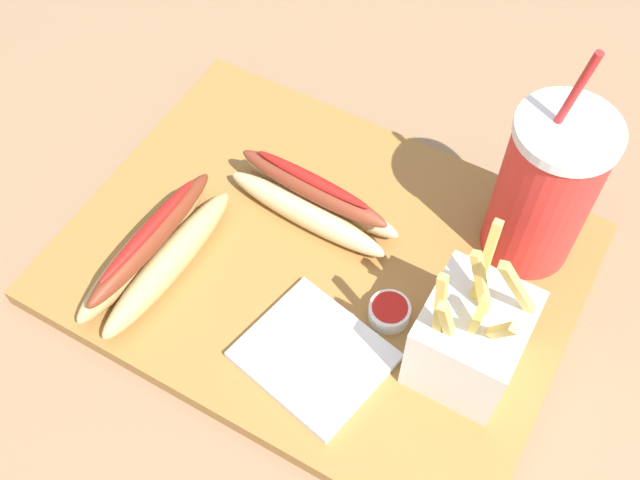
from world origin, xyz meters
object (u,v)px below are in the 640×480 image
(ketchup_cup_1, at_px, (389,311))
(soda_cup, at_px, (545,190))
(napkin_stack, at_px, (314,356))
(hot_dog_1, at_px, (155,251))
(hot_dog_2, at_px, (313,200))
(fries_basket, at_px, (471,338))

(ketchup_cup_1, bearing_deg, soda_cup, -119.79)
(ketchup_cup_1, bearing_deg, napkin_stack, 61.05)
(soda_cup, bearing_deg, ketchup_cup_1, 60.21)
(hot_dog_1, distance_m, hot_dog_2, 0.16)
(soda_cup, height_order, hot_dog_1, soda_cup)
(ketchup_cup_1, bearing_deg, hot_dog_2, -29.35)
(hot_dog_2, xyz_separation_m, ketchup_cup_1, (-0.12, 0.07, -0.01))
(hot_dog_1, relative_size, ketchup_cup_1, 4.90)
(hot_dog_2, bearing_deg, fries_basket, 158.89)
(ketchup_cup_1, distance_m, napkin_stack, 0.08)
(fries_basket, distance_m, hot_dog_1, 0.29)
(soda_cup, relative_size, ketchup_cup_1, 6.38)
(hot_dog_1, bearing_deg, napkin_stack, 176.35)
(soda_cup, height_order, napkin_stack, soda_cup)
(napkin_stack, bearing_deg, ketchup_cup_1, -118.95)
(hot_dog_1, xyz_separation_m, ketchup_cup_1, (-0.21, -0.06, -0.02))
(soda_cup, bearing_deg, fries_basket, 89.31)
(soda_cup, bearing_deg, hot_dog_1, 33.70)
(fries_basket, xyz_separation_m, ketchup_cup_1, (0.08, -0.01, -0.04))
(soda_cup, relative_size, fries_basket, 1.44)
(fries_basket, bearing_deg, hot_dog_2, -21.11)
(ketchup_cup_1, bearing_deg, fries_basket, 173.37)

